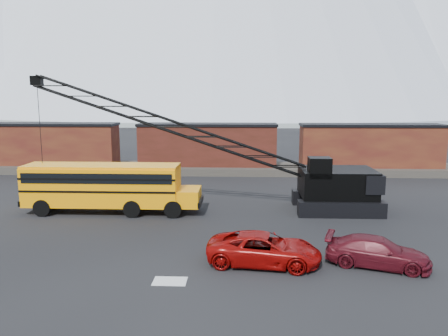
# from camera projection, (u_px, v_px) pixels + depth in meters

# --- Properties ---
(ground) EXTENTS (160.00, 160.00, 0.00)m
(ground) POSITION_uv_depth(u_px,v_px,m) (173.00, 248.00, 22.16)
(ground) COLOR black
(ground) RESTS_ON ground
(gravel_berm) EXTENTS (120.00, 5.00, 0.70)m
(gravel_berm) POSITION_uv_depth(u_px,v_px,m) (208.00, 169.00, 43.77)
(gravel_berm) COLOR #4D473F
(gravel_berm) RESTS_ON ground
(boxcar_west_near) EXTENTS (13.70, 3.10, 4.17)m
(boxcar_west_near) POSITION_uv_depth(u_px,v_px,m) (50.00, 144.00, 44.05)
(boxcar_west_near) COLOR #431313
(boxcar_west_near) RESTS_ON gravel_berm
(boxcar_mid) EXTENTS (13.70, 3.10, 4.17)m
(boxcar_mid) POSITION_uv_depth(u_px,v_px,m) (208.00, 145.00, 43.37)
(boxcar_mid) COLOR #501D16
(boxcar_mid) RESTS_ON gravel_berm
(boxcar_east_near) EXTENTS (13.70, 3.10, 4.17)m
(boxcar_east_near) POSITION_uv_depth(u_px,v_px,m) (370.00, 145.00, 42.69)
(boxcar_east_near) COLOR #431313
(boxcar_east_near) RESTS_ON gravel_berm
(snow_patch) EXTENTS (1.40, 0.90, 0.02)m
(snow_patch) POSITION_uv_depth(u_px,v_px,m) (170.00, 281.00, 18.20)
(snow_patch) COLOR silver
(snow_patch) RESTS_ON ground
(school_bus) EXTENTS (11.65, 2.65, 3.19)m
(school_bus) POSITION_uv_depth(u_px,v_px,m) (108.00, 186.00, 28.59)
(school_bus) COLOR #FF9905
(school_bus) RESTS_ON ground
(red_pickup) EXTENTS (5.45, 3.01, 1.44)m
(red_pickup) POSITION_uv_depth(u_px,v_px,m) (264.00, 249.00, 19.96)
(red_pickup) COLOR #930807
(red_pickup) RESTS_ON ground
(maroon_suv) EXTENTS (4.93, 3.16, 1.33)m
(maroon_suv) POSITION_uv_depth(u_px,v_px,m) (377.00, 252.00, 19.74)
(maroon_suv) COLOR #4E0E17
(maroon_suv) RESTS_ON ground
(crawler_crane) EXTENTS (22.97, 4.20, 9.09)m
(crawler_crane) POSITION_uv_depth(u_px,v_px,m) (202.00, 137.00, 28.90)
(crawler_crane) COLOR black
(crawler_crane) RESTS_ON ground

